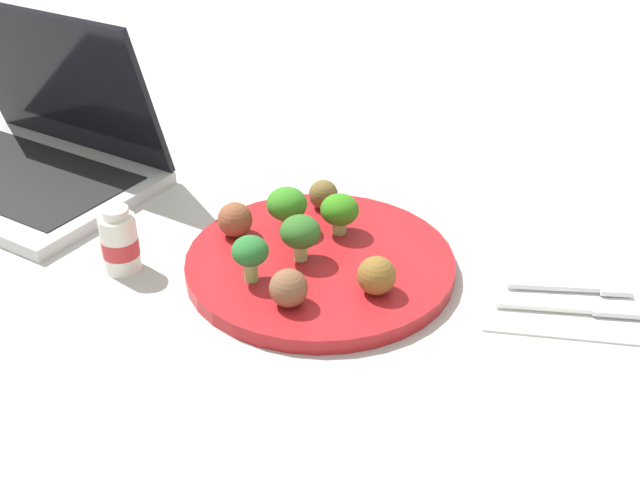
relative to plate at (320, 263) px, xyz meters
name	(u,v)px	position (x,y,z in m)	size (l,w,h in m)	color
ground_plane	(320,269)	(0.00, 0.00, -0.01)	(4.00, 4.00, 0.00)	#B2B2AD
plate	(320,263)	(0.00, 0.00, 0.00)	(0.28, 0.28, 0.02)	red
broccoli_floret_back_right	(250,253)	(-0.06, -0.06, 0.04)	(0.04, 0.04, 0.05)	#91CE6B
broccoli_floret_mid_left	(300,233)	(-0.02, -0.01, 0.04)	(0.04, 0.04, 0.05)	#A7CF74
broccoli_floret_front_left	(287,205)	(-0.05, 0.05, 0.04)	(0.04, 0.04, 0.05)	#9AC369
broccoli_floret_front_right	(340,211)	(0.01, 0.05, 0.04)	(0.04, 0.04, 0.05)	#A4C86F
meatball_near_rim	(376,276)	(0.07, -0.05, 0.03)	(0.04, 0.04, 0.04)	brown
meatball_back_right	(235,220)	(-0.10, 0.02, 0.03)	(0.04, 0.04, 0.04)	brown
meatball_back_left	(323,194)	(-0.02, 0.10, 0.02)	(0.03, 0.03, 0.03)	brown
meatball_mid_right	(289,288)	(-0.01, -0.09, 0.03)	(0.04, 0.04, 0.04)	brown
napkin	(569,301)	(0.25, -0.01, -0.01)	(0.17, 0.12, 0.01)	white
fork	(576,286)	(0.26, 0.01, 0.00)	(0.12, 0.03, 0.01)	silver
knife	(580,308)	(0.26, -0.02, 0.00)	(0.15, 0.03, 0.01)	white
yogurt_bottle	(120,243)	(-0.20, -0.04, 0.02)	(0.04, 0.04, 0.07)	white
laptop	(32,152)	(-0.40, 0.13, 0.03)	(0.37, 0.32, 0.21)	silver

